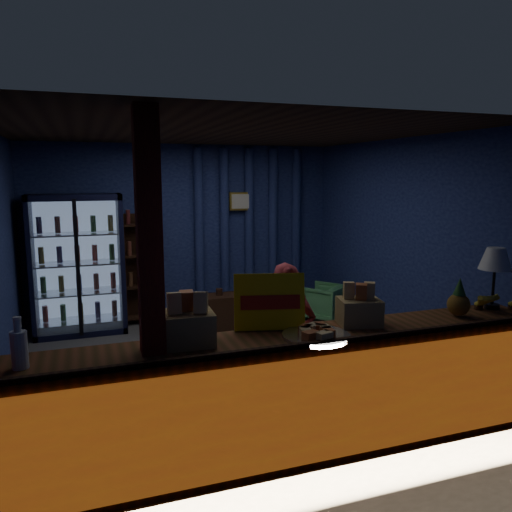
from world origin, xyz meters
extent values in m
plane|color=#515154|center=(0.00, 0.00, 0.00)|extent=(4.60, 4.60, 0.00)
plane|color=navy|center=(0.00, 2.20, 1.30)|extent=(4.60, 0.00, 4.60)
plane|color=navy|center=(0.00, -2.20, 1.30)|extent=(4.60, 0.00, 4.60)
plane|color=navy|center=(2.30, 0.00, 1.30)|extent=(0.00, 4.40, 4.40)
plane|color=#472D19|center=(0.00, 0.00, 2.60)|extent=(4.60, 4.60, 0.00)
cube|color=brown|center=(0.00, -1.90, 0.47)|extent=(4.40, 0.55, 0.95)
cube|color=red|center=(0.00, -2.19, 0.47)|extent=(4.35, 0.02, 0.81)
cube|color=#311D0F|center=(0.00, -2.17, 0.97)|extent=(4.40, 0.04, 0.04)
cube|color=maroon|center=(-1.05, -1.90, 1.30)|extent=(0.16, 0.16, 2.60)
cube|color=black|center=(-1.55, 2.12, 0.95)|extent=(1.20, 0.06, 1.90)
cube|color=black|center=(-2.12, 1.85, 0.95)|extent=(0.06, 0.60, 1.90)
cube|color=black|center=(-0.98, 1.85, 0.95)|extent=(0.06, 0.60, 1.90)
cube|color=black|center=(-1.55, 1.85, 1.86)|extent=(1.20, 0.60, 0.08)
cube|color=black|center=(-1.55, 1.85, 0.04)|extent=(1.20, 0.60, 0.08)
cube|color=#99B2D8|center=(-1.55, 2.07, 0.95)|extent=(1.08, 0.02, 1.74)
cube|color=white|center=(-1.55, 1.57, 0.95)|extent=(1.12, 0.02, 1.78)
cube|color=black|center=(-1.55, 1.55, 0.95)|extent=(0.05, 0.05, 1.80)
cube|color=silver|center=(-1.55, 1.85, 0.17)|extent=(1.08, 0.48, 0.02)
cylinder|color=red|center=(-2.00, 1.85, 0.30)|extent=(0.07, 0.07, 0.22)
cylinder|color=#1E691A|center=(-1.77, 1.85, 0.30)|extent=(0.07, 0.07, 0.22)
cylinder|color=#A28119|center=(-1.55, 1.85, 0.30)|extent=(0.07, 0.07, 0.22)
cylinder|color=navy|center=(-1.32, 1.85, 0.30)|extent=(0.07, 0.07, 0.22)
cylinder|color=maroon|center=(-1.10, 1.85, 0.30)|extent=(0.07, 0.07, 0.22)
cube|color=silver|center=(-1.55, 1.85, 0.57)|extent=(1.08, 0.48, 0.02)
cylinder|color=#1E691A|center=(-2.00, 1.85, 0.70)|extent=(0.07, 0.07, 0.22)
cylinder|color=#A28119|center=(-1.77, 1.85, 0.70)|extent=(0.07, 0.07, 0.22)
cylinder|color=navy|center=(-1.55, 1.85, 0.70)|extent=(0.07, 0.07, 0.22)
cylinder|color=maroon|center=(-1.32, 1.85, 0.70)|extent=(0.07, 0.07, 0.22)
cylinder|color=red|center=(-1.10, 1.85, 0.70)|extent=(0.07, 0.07, 0.22)
cube|color=silver|center=(-1.55, 1.85, 0.97)|extent=(1.08, 0.48, 0.02)
cylinder|color=#A28119|center=(-2.00, 1.85, 1.10)|extent=(0.07, 0.07, 0.22)
cylinder|color=navy|center=(-1.77, 1.85, 1.10)|extent=(0.07, 0.07, 0.22)
cylinder|color=maroon|center=(-1.55, 1.85, 1.10)|extent=(0.07, 0.07, 0.22)
cylinder|color=red|center=(-1.32, 1.85, 1.10)|extent=(0.07, 0.07, 0.22)
cylinder|color=#1E691A|center=(-1.10, 1.85, 1.10)|extent=(0.07, 0.07, 0.22)
cube|color=silver|center=(-1.55, 1.85, 1.37)|extent=(1.08, 0.48, 0.02)
cylinder|color=navy|center=(-2.00, 1.85, 1.50)|extent=(0.07, 0.07, 0.22)
cylinder|color=maroon|center=(-1.77, 1.85, 1.50)|extent=(0.07, 0.07, 0.22)
cylinder|color=red|center=(-1.55, 1.85, 1.50)|extent=(0.07, 0.07, 0.22)
cylinder|color=#1E691A|center=(-1.32, 1.85, 1.50)|extent=(0.07, 0.07, 0.22)
cylinder|color=#A28119|center=(-1.10, 1.85, 1.50)|extent=(0.07, 0.07, 0.22)
cube|color=#311D0F|center=(-0.70, 2.15, 0.80)|extent=(0.50, 0.02, 1.60)
cube|color=#311D0F|center=(-0.93, 2.02, 0.80)|extent=(0.03, 0.28, 1.60)
cube|color=#311D0F|center=(-0.46, 2.02, 0.80)|extent=(0.03, 0.28, 1.60)
cube|color=#311D0F|center=(-0.70, 2.02, 0.10)|extent=(0.46, 0.26, 0.02)
cube|color=#311D0F|center=(-0.70, 2.02, 0.55)|extent=(0.46, 0.26, 0.02)
cube|color=#311D0F|center=(-0.70, 2.02, 1.00)|extent=(0.46, 0.26, 0.02)
cube|color=#311D0F|center=(-0.70, 2.02, 1.45)|extent=(0.46, 0.26, 0.02)
cylinder|color=navy|center=(0.20, 2.14, 1.30)|extent=(0.14, 0.14, 2.50)
cylinder|color=navy|center=(0.60, 2.14, 1.30)|extent=(0.14, 0.14, 2.50)
cylinder|color=navy|center=(1.00, 2.14, 1.30)|extent=(0.14, 0.14, 2.50)
cylinder|color=navy|center=(1.40, 2.14, 1.30)|extent=(0.14, 0.14, 2.50)
cylinder|color=navy|center=(1.80, 2.14, 1.30)|extent=(0.14, 0.14, 2.50)
cube|color=gold|center=(0.85, 2.10, 1.75)|extent=(0.36, 0.03, 0.28)
cube|color=silver|center=(0.85, 2.08, 1.75)|extent=(0.30, 0.01, 0.22)
imported|color=maroon|center=(0.20, -1.31, 0.69)|extent=(0.60, 0.50, 1.39)
imported|color=#55AA61|center=(1.90, 1.33, 0.26)|extent=(0.80, 0.80, 0.53)
cube|color=#311D0F|center=(0.30, 1.40, 0.24)|extent=(0.53, 0.39, 0.48)
cylinder|color=#311D0F|center=(0.30, 1.40, 0.52)|extent=(0.10, 0.10, 0.10)
cube|color=yellow|center=(-0.11, -1.68, 1.17)|extent=(0.56, 0.24, 0.44)
cube|color=#A81B0B|center=(-0.11, -1.70, 1.17)|extent=(0.46, 0.14, 0.11)
cylinder|color=silver|center=(-1.88, -1.92, 1.07)|extent=(0.10, 0.10, 0.24)
cylinder|color=silver|center=(-1.88, -1.92, 1.24)|extent=(0.05, 0.05, 0.09)
cylinder|color=white|center=(-1.88, -1.92, 1.28)|extent=(0.05, 0.05, 0.02)
cube|color=#9D854C|center=(-0.79, -1.82, 1.07)|extent=(0.38, 0.32, 0.24)
cube|color=gold|center=(-0.88, -1.82, 1.26)|extent=(0.10, 0.07, 0.15)
cube|color=#C46224|center=(-0.79, -1.82, 1.26)|extent=(0.10, 0.07, 0.15)
cube|color=gold|center=(-0.70, -1.83, 1.26)|extent=(0.10, 0.07, 0.15)
cube|color=#9D854C|center=(0.62, -1.80, 1.06)|extent=(0.38, 0.34, 0.21)
cube|color=gold|center=(0.54, -1.78, 1.23)|extent=(0.10, 0.08, 0.13)
cube|color=#C46224|center=(0.62, -1.80, 1.23)|extent=(0.10, 0.08, 0.13)
cube|color=gold|center=(0.70, -1.82, 1.23)|extent=(0.10, 0.08, 0.13)
cylinder|color=silver|center=(0.14, -1.99, 0.96)|extent=(0.52, 0.52, 0.03)
cube|color=gold|center=(0.24, -1.99, 1.01)|extent=(0.11, 0.08, 0.06)
cube|color=#C46224|center=(0.21, -1.92, 1.01)|extent=(0.13, 0.13, 0.06)
cube|color=gold|center=(0.14, -1.89, 1.01)|extent=(0.08, 0.11, 0.06)
cube|color=#C46224|center=(0.07, -1.92, 1.01)|extent=(0.13, 0.13, 0.06)
cube|color=gold|center=(0.04, -1.99, 1.01)|extent=(0.11, 0.08, 0.06)
cube|color=#C46224|center=(0.07, -2.06, 1.01)|extent=(0.13, 0.13, 0.06)
cube|color=gold|center=(0.14, -2.09, 1.01)|extent=(0.08, 0.11, 0.06)
cube|color=#C46224|center=(0.21, -2.06, 1.01)|extent=(0.13, 0.13, 0.06)
cylinder|color=black|center=(2.02, -1.78, 0.97)|extent=(0.13, 0.13, 0.04)
cylinder|color=black|center=(2.02, -1.78, 1.17)|extent=(0.03, 0.03, 0.40)
cone|color=white|center=(2.02, -1.78, 1.41)|extent=(0.29, 0.29, 0.20)
sphere|color=#94601A|center=(1.54, -1.89, 1.06)|extent=(0.19, 0.19, 0.19)
cone|color=#21521C|center=(1.54, -1.89, 1.22)|extent=(0.11, 0.11, 0.15)
camera|label=1|loc=(-1.46, -5.22, 2.15)|focal=35.00mm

